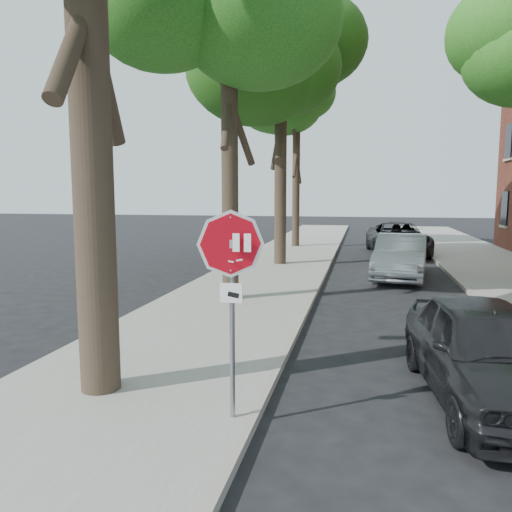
# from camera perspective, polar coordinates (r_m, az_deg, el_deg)

# --- Properties ---
(ground) EXTENTS (120.00, 120.00, 0.00)m
(ground) POSITION_cam_1_polar(r_m,az_deg,el_deg) (6.55, 3.62, -19.35)
(ground) COLOR black
(ground) RESTS_ON ground
(sidewalk_left) EXTENTS (4.00, 55.00, 0.12)m
(sidewalk_left) POSITION_cam_1_polar(r_m,az_deg,el_deg) (18.34, 1.43, -1.86)
(sidewalk_left) COLOR gray
(sidewalk_left) RESTS_ON ground
(curb_left) EXTENTS (0.12, 55.00, 0.13)m
(curb_left) POSITION_cam_1_polar(r_m,az_deg,el_deg) (18.08, 7.84, -2.04)
(curb_left) COLOR #9E9384
(curb_left) RESTS_ON ground
(curb_right) EXTENTS (0.12, 55.00, 0.13)m
(curb_right) POSITION_cam_1_polar(r_m,az_deg,el_deg) (18.30, 21.72, -2.38)
(curb_right) COLOR #9E9384
(curb_right) RESTS_ON ground
(stop_sign) EXTENTS (0.76, 0.34, 2.61)m
(stop_sign) POSITION_cam_1_polar(r_m,az_deg,el_deg) (6.06, -2.83, -2.10)
(stop_sign) COLOR gray
(stop_sign) RESTS_ON sidewalk_left
(tree_mid_a) EXTENTS (5.59, 5.19, 9.84)m
(tree_mid_a) POSITION_cam_1_polar(r_m,az_deg,el_deg) (14.18, -3.09, 26.40)
(tree_mid_a) COLOR black
(tree_mid_a) RESTS_ON sidewalk_left
(tree_mid_b) EXTENTS (5.88, 5.46, 10.36)m
(tree_mid_b) POSITION_cam_1_polar(r_m,az_deg,el_deg) (20.82, 2.88, 21.21)
(tree_mid_b) COLOR black
(tree_mid_b) RESTS_ON sidewalk_left
(tree_far) EXTENTS (5.29, 4.91, 9.33)m
(tree_far) POSITION_cam_1_polar(r_m,az_deg,el_deg) (27.49, 4.67, 16.07)
(tree_far) COLOR black
(tree_far) RESTS_ON sidewalk_left
(car_a) EXTENTS (2.14, 4.41, 1.45)m
(car_a) POSITION_cam_1_polar(r_m,az_deg,el_deg) (7.83, 24.91, -9.84)
(car_a) COLOR black
(car_a) RESTS_ON ground
(car_b) EXTENTS (2.19, 4.81, 1.53)m
(car_b) POSITION_cam_1_polar(r_m,az_deg,el_deg) (17.94, 16.21, -0.07)
(car_b) COLOR #ADADB5
(car_b) RESTS_ON ground
(car_d) EXTENTS (3.06, 5.83, 1.57)m
(car_d) POSITION_cam_1_polar(r_m,az_deg,el_deg) (25.18, 15.89, 1.97)
(car_d) COLOR black
(car_d) RESTS_ON ground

